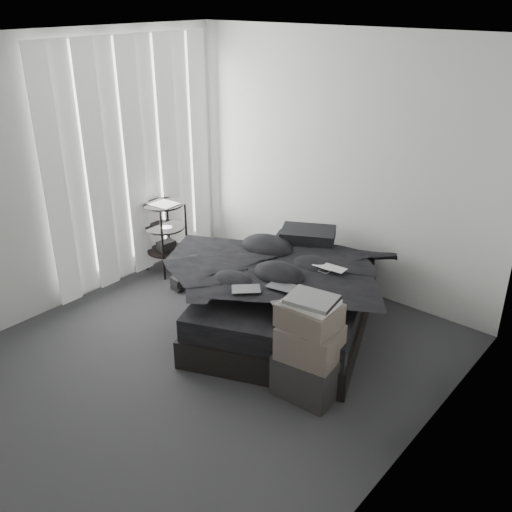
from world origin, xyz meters
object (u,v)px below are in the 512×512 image
Objects in this scene: bed at (287,314)px; side_stand at (166,238)px; laptop at (327,263)px; box_lower at (308,375)px.

side_stand is (-1.75, 0.08, 0.27)m from bed.
side_stand is at bearing 155.24° from bed.
bed is 2.39× the size of side_stand.
laptop is 2.08m from side_stand.
box_lower is at bearing -65.68° from bed.
side_stand reaches higher than laptop.
box_lower reaches higher than bed.
bed is at bearing -154.50° from laptop.
box_lower is (2.48, -0.78, -0.22)m from side_stand.
side_stand is (-2.06, -0.09, -0.30)m from laptop.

